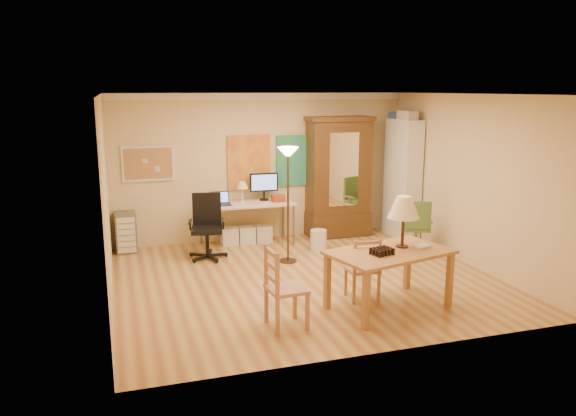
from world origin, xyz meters
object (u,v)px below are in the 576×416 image
object	(u,v)px
armoire	(338,185)
bookshelf	(402,179)
dining_table	(395,238)
computer_desk	(248,219)
office_chair_green	(416,239)
office_chair_black	(207,241)

from	to	relation	value
armoire	bookshelf	xyz separation A→B (m)	(1.12, -0.44, 0.12)
dining_table	computer_desk	bearing A→B (deg)	107.43
armoire	computer_desk	bearing A→B (deg)	-177.42
office_chair_green	dining_table	bearing A→B (deg)	-126.62
office_chair_black	office_chair_green	distance (m)	3.56
dining_table	bookshelf	size ratio (longest dim) A/B	0.77
office_chair_black	computer_desk	bearing A→B (deg)	38.17
office_chair_black	office_chair_green	xyz separation A→B (m)	(3.48, -0.77, -0.04)
armoire	bookshelf	bearing A→B (deg)	-21.47
dining_table	office_chair_green	size ratio (longest dim) A/B	1.82
computer_desk	office_chair_black	bearing A→B (deg)	-141.83
computer_desk	bookshelf	bearing A→B (deg)	-7.05
dining_table	bookshelf	xyz separation A→B (m)	(1.81, 3.13, 0.20)
computer_desk	office_chair_black	distance (m)	1.11
office_chair_green	bookshelf	xyz separation A→B (m)	(0.29, 1.08, 0.86)
office_chair_black	bookshelf	world-z (taller)	bookshelf
computer_desk	armoire	xyz separation A→B (m)	(1.79, 0.08, 0.52)
bookshelf	armoire	bearing A→B (deg)	158.53
computer_desk	armoire	bearing A→B (deg)	2.58
computer_desk	office_chair_black	xyz separation A→B (m)	(-0.86, -0.67, -0.18)
armoire	dining_table	bearing A→B (deg)	-100.95
office_chair_green	bookshelf	bearing A→B (deg)	75.12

